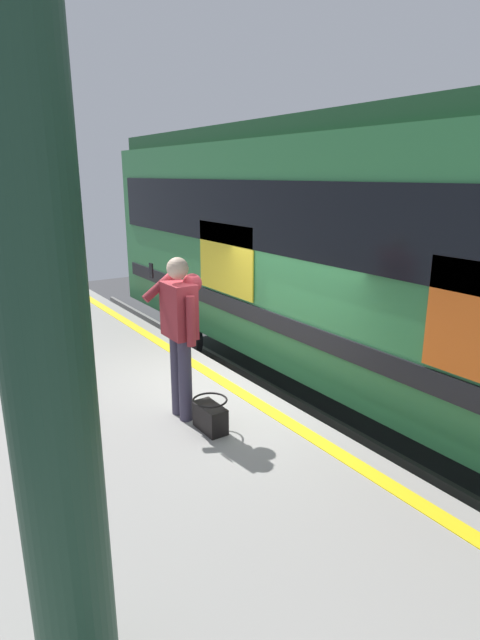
{
  "coord_description": "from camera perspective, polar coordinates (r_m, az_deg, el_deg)",
  "views": [
    {
      "loc": [
        -4.81,
        3.39,
        3.48
      ],
      "look_at": [
        -0.16,
        0.3,
        1.88
      ],
      "focal_mm": 28.56,
      "sensor_mm": 36.0,
      "label": 1
    }
  ],
  "objects": [
    {
      "name": "station_column",
      "position": [
        2.24,
        -21.66,
        3.76
      ],
      "size": [
        0.4,
        0.4,
        4.14
      ],
      "primitive_type": "cylinder",
      "color": "#1E3F2D",
      "rests_on": "platform"
    },
    {
      "name": "ground_plane",
      "position": [
        6.84,
        1.38,
        -14.57
      ],
      "size": [
        24.08,
        24.08,
        0.0
      ],
      "primitive_type": "plane",
      "color": "#3D3D3F"
    },
    {
      "name": "passenger",
      "position": [
        5.23,
        -6.71,
        -0.57
      ],
      "size": [
        0.57,
        0.55,
        1.72
      ],
      "color": "#383347",
      "rests_on": "platform"
    },
    {
      "name": "track_rail_far",
      "position": [
        8.51,
        16.87,
        -8.26
      ],
      "size": [
        17.58,
        0.08,
        0.16
      ],
      "primitive_type": "cube",
      "color": "slate",
      "rests_on": "ground"
    },
    {
      "name": "train_carriage",
      "position": [
        6.9,
        18.77,
        7.36
      ],
      "size": [
        12.0,
        3.02,
        4.01
      ],
      "color": "#2D723F",
      "rests_on": "ground"
    },
    {
      "name": "handbag",
      "position": [
        5.23,
        -3.36,
        -10.68
      ],
      "size": [
        0.4,
        0.36,
        0.34
      ],
      "color": "black",
      "rests_on": "platform"
    },
    {
      "name": "platform",
      "position": [
        5.72,
        -21.36,
        -16.74
      ],
      "size": [
        13.53,
        5.18,
        0.98
      ],
      "primitive_type": "cube",
      "color": "gray",
      "rests_on": "ground"
    },
    {
      "name": "safety_line",
      "position": [
        6.24,
        -0.84,
        -7.58
      ],
      "size": [
        13.25,
        0.16,
        0.01
      ],
      "primitive_type": "cube",
      "color": "yellow",
      "rests_on": "platform"
    },
    {
      "name": "track_rail_near",
      "position": [
        7.54,
        9.72,
        -11.03
      ],
      "size": [
        17.58,
        0.08,
        0.16
      ],
      "primitive_type": "cube",
      "color": "slate",
      "rests_on": "ground"
    }
  ]
}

